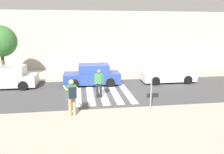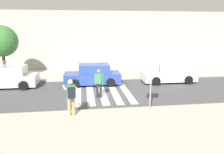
% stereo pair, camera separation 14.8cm
% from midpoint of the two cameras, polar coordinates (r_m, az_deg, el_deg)
% --- Properties ---
extents(ground_plane, '(120.00, 120.00, 0.00)m').
position_cam_midpoint_polar(ground_plane, '(14.28, -2.80, -4.22)').
color(ground_plane, '#4C4C4F').
extents(sidewalk_near, '(60.00, 6.00, 0.14)m').
position_cam_midpoint_polar(sidewalk_near, '(8.55, 1.42, -15.70)').
color(sidewalk_near, '#B2AD9E').
rests_on(sidewalk_near, ground).
extents(sidewalk_far, '(60.00, 4.80, 0.14)m').
position_cam_midpoint_polar(sidewalk_far, '(20.07, -4.48, 0.88)').
color(sidewalk_far, '#B2AD9E').
rests_on(sidewalk_far, ground).
extents(building_facade_far, '(56.00, 4.00, 5.82)m').
position_cam_midpoint_polar(building_facade_far, '(24.08, -5.33, 9.62)').
color(building_facade_far, '#ADA89E').
rests_on(building_facade_far, ground).
extents(crosswalk_stripe_0, '(0.44, 5.20, 0.01)m').
position_cam_midpoint_polar(crosswalk_stripe_0, '(14.42, -9.24, -4.19)').
color(crosswalk_stripe_0, silver).
rests_on(crosswalk_stripe_0, ground).
extents(crosswalk_stripe_1, '(0.44, 5.20, 0.01)m').
position_cam_midpoint_polar(crosswalk_stripe_1, '(14.42, -6.05, -4.09)').
color(crosswalk_stripe_1, silver).
rests_on(crosswalk_stripe_1, ground).
extents(crosswalk_stripe_2, '(0.44, 5.20, 0.01)m').
position_cam_midpoint_polar(crosswalk_stripe_2, '(14.47, -2.88, -3.97)').
color(crosswalk_stripe_2, silver).
rests_on(crosswalk_stripe_2, ground).
extents(crosswalk_stripe_3, '(0.44, 5.20, 0.01)m').
position_cam_midpoint_polar(crosswalk_stripe_3, '(14.57, 0.26, -3.85)').
color(crosswalk_stripe_3, silver).
rests_on(crosswalk_stripe_3, ground).
extents(crosswalk_stripe_4, '(0.44, 5.20, 0.01)m').
position_cam_midpoint_polar(crosswalk_stripe_4, '(14.70, 3.35, -3.71)').
color(crosswalk_stripe_4, silver).
rests_on(crosswalk_stripe_4, ground).
extents(stop_sign, '(0.76, 0.08, 2.61)m').
position_cam_midpoint_polar(stop_sign, '(10.70, 9.96, 1.19)').
color(stop_sign, gray).
rests_on(stop_sign, sidewalk_near).
extents(photographer_with_backpack, '(0.70, 0.92, 1.72)m').
position_cam_midpoint_polar(photographer_with_backpack, '(10.17, -10.87, -4.54)').
color(photographer_with_backpack, tan).
rests_on(photographer_with_backpack, sidewalk_near).
extents(pedestrian_crossing, '(0.56, 0.35, 1.72)m').
position_cam_midpoint_polar(pedestrian_crossing, '(13.15, -3.75, -1.30)').
color(pedestrian_crossing, '#232328').
rests_on(pedestrian_crossing, ground).
extents(parked_car_silver, '(4.10, 1.92, 1.55)m').
position_cam_midpoint_polar(parked_car_silver, '(17.09, -25.92, -0.18)').
color(parked_car_silver, '#B7BABF').
rests_on(parked_car_silver, ground).
extents(parked_car_blue, '(4.10, 1.92, 1.55)m').
position_cam_midpoint_polar(parked_car_blue, '(16.29, -5.38, 0.48)').
color(parked_car_blue, '#284293').
rests_on(parked_car_blue, ground).
extents(parked_car_white, '(4.10, 1.92, 1.55)m').
position_cam_midpoint_polar(parked_car_white, '(17.61, 14.26, 1.05)').
color(parked_car_white, white).
rests_on(parked_car_white, ground).
extents(street_tree_west, '(2.41, 2.41, 4.23)m').
position_cam_midpoint_polar(street_tree_west, '(19.03, -27.26, 8.26)').
color(street_tree_west, brown).
rests_on(street_tree_west, sidewalk_far).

